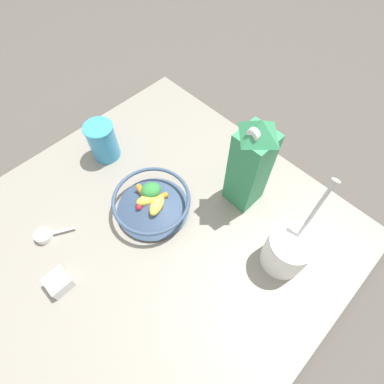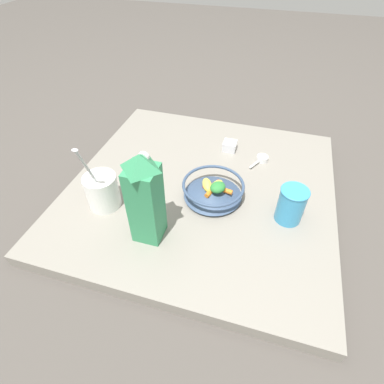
{
  "view_description": "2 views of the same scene",
  "coord_description": "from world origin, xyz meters",
  "px_view_note": "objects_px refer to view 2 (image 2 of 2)",
  "views": [
    {
      "loc": [
        0.31,
        -0.15,
        0.78
      ],
      "look_at": [
        0.02,
        0.13,
        0.12
      ],
      "focal_mm": 28.0,
      "sensor_mm": 36.0,
      "label": 1
    },
    {
      "loc": [
        -0.2,
        0.78,
        0.76
      ],
      "look_at": [
        -0.01,
        0.14,
        0.14
      ],
      "focal_mm": 28.0,
      "sensor_mm": 36.0,
      "label": 2
    }
  ],
  "objects_px": {
    "milk_carton": "(145,199)",
    "spice_jar": "(230,146)",
    "fruit_bowl": "(213,189)",
    "yogurt_tub": "(102,190)",
    "drinking_cup": "(291,204)"
  },
  "relations": [
    {
      "from": "yogurt_tub",
      "to": "drinking_cup",
      "type": "relative_size",
      "value": 2.27
    },
    {
      "from": "drinking_cup",
      "to": "spice_jar",
      "type": "xyz_separation_m",
      "value": [
        0.25,
        -0.32,
        -0.05
      ]
    },
    {
      "from": "fruit_bowl",
      "to": "spice_jar",
      "type": "bearing_deg",
      "value": -89.9
    },
    {
      "from": "fruit_bowl",
      "to": "yogurt_tub",
      "type": "relative_size",
      "value": 0.76
    },
    {
      "from": "yogurt_tub",
      "to": "drinking_cup",
      "type": "distance_m",
      "value": 0.6
    },
    {
      "from": "fruit_bowl",
      "to": "yogurt_tub",
      "type": "distance_m",
      "value": 0.36
    },
    {
      "from": "spice_jar",
      "to": "drinking_cup",
      "type": "bearing_deg",
      "value": 128.09
    },
    {
      "from": "fruit_bowl",
      "to": "spice_jar",
      "type": "height_order",
      "value": "fruit_bowl"
    },
    {
      "from": "fruit_bowl",
      "to": "milk_carton",
      "type": "relative_size",
      "value": 0.7
    },
    {
      "from": "yogurt_tub",
      "to": "spice_jar",
      "type": "height_order",
      "value": "yogurt_tub"
    },
    {
      "from": "yogurt_tub",
      "to": "spice_jar",
      "type": "xyz_separation_m",
      "value": [
        -0.34,
        -0.43,
        -0.05
      ]
    },
    {
      "from": "milk_carton",
      "to": "spice_jar",
      "type": "xyz_separation_m",
      "value": [
        -0.14,
        -0.5,
        -0.13
      ]
    },
    {
      "from": "yogurt_tub",
      "to": "spice_jar",
      "type": "relative_size",
      "value": 5.26
    },
    {
      "from": "yogurt_tub",
      "to": "milk_carton",
      "type": "bearing_deg",
      "value": 158.68
    },
    {
      "from": "yogurt_tub",
      "to": "drinking_cup",
      "type": "bearing_deg",
      "value": -169.6
    }
  ]
}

